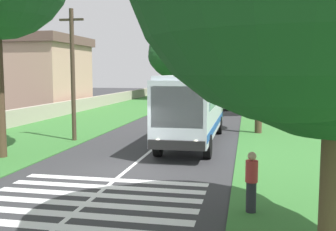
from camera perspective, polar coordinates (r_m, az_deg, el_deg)
The scene contains 21 objects.
ground at distance 16.01m, azimuth -6.05°, elevation -7.90°, with size 160.00×160.00×0.00m, color #333335.
grass_verge_left at distance 32.70m, azimuth -11.99°, elevation -0.73°, with size 120.00×8.00×0.04m, color #387533.
grass_verge_right at distance 30.28m, azimuth 17.89°, elevation -1.44°, with size 120.00×8.00×0.04m, color #387533.
centre_line at distance 30.43m, azimuth 2.36°, elevation -1.14°, with size 110.00×0.16×0.01m, color silver.
coach_bus at distance 21.96m, azimuth 3.75°, elevation 1.63°, with size 11.16×2.62×3.73m.
zebra_crossing at distance 12.36m, azimuth -11.74°, elevation -12.26°, with size 5.85×6.80×0.01m.
trailing_car_0 at distance 42.74m, azimuth 7.63°, elevation 1.82°, with size 4.30×1.78×1.43m.
trailing_car_1 at distance 48.97m, azimuth 3.42°, elevation 2.42°, with size 4.30×1.78×1.43m.
trailing_car_2 at distance 56.68m, azimuth 4.56°, elevation 2.92°, with size 4.30×1.78×1.43m.
trailing_minibus_0 at distance 68.21m, azimuth 8.80°, elevation 4.16°, with size 6.00×2.14×2.53m.
roadside_tree_left_1 at distance 66.73m, azimuth 2.72°, elevation 9.62°, with size 8.52×7.38×11.71m.
roadside_tree_left_2 at distance 76.21m, azimuth 3.26°, elevation 7.50°, with size 5.19×4.47×7.96m.
roadside_tree_left_4 at distance 57.44m, azimuth 0.73°, elevation 8.75°, with size 8.52×7.27×10.22m.
roadside_tree_right_0 at distance 55.32m, azimuth 12.64°, elevation 10.11°, with size 7.44×6.20×11.04m.
roadside_tree_right_1 at distance 36.51m, azimuth 13.70°, elevation 11.94°, with size 7.19×6.17×10.86m.
roadside_tree_right_2 at distance 67.86m, azimuth 12.47°, elevation 9.38°, with size 8.07×6.52×11.24m.
roadside_tree_right_4 at distance 26.16m, azimuth 12.82°, elevation 14.45°, with size 5.74×4.60×10.15m.
utility_pole at distance 23.05m, azimuth -13.43°, elevation 5.92°, with size 0.24×1.40×7.33m.
roadside_wall at distance 38.56m, azimuth -13.73°, elevation 1.20°, with size 70.00×0.40×1.21m, color #B2A893.
roadside_building at distance 43.33m, azimuth -18.57°, elevation 5.77°, with size 9.91×9.51×7.51m.
pedestrian at distance 11.35m, azimuth 11.82°, elevation -9.18°, with size 0.34×0.34×1.69m.
Camera 1 is at (-14.82, -4.65, 3.89)m, focal length 42.72 mm.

